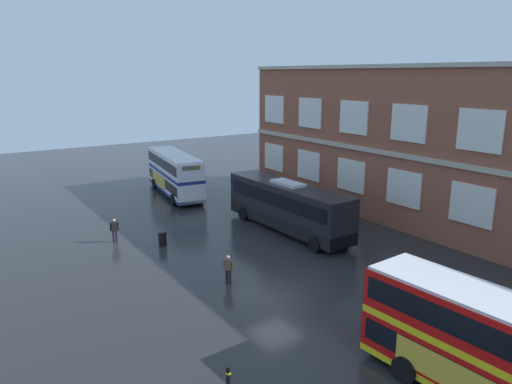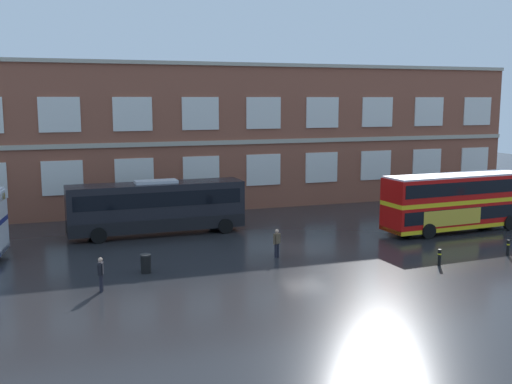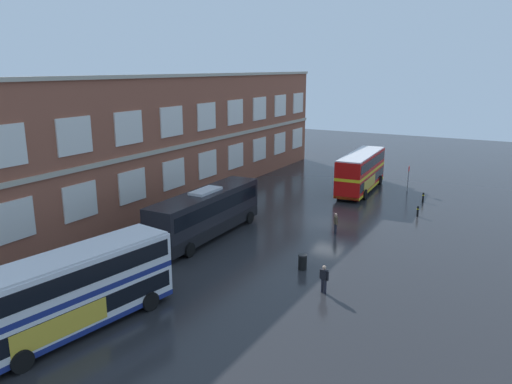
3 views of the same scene
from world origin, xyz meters
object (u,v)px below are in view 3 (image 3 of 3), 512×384
object	(u,v)px
bus_stand_flag	(408,176)
waiting_passenger	(324,278)
safety_bollard_east	(423,197)
station_litter_bin	(303,262)
safety_bollard_west	(418,211)
second_passenger	(336,222)
double_decker_middle	(361,171)
double_decker_near	(70,292)
touring_coach	(206,213)

from	to	relation	value
bus_stand_flag	waiting_passenger	bearing A→B (deg)	-177.25
safety_bollard_east	waiting_passenger	bearing A→B (deg)	177.52
station_litter_bin	bus_stand_flag	bearing A→B (deg)	-2.70
waiting_passenger	safety_bollard_west	bearing A→B (deg)	-4.94
station_litter_bin	safety_bollard_east	xyz separation A→B (m)	(21.11, -3.52, -0.03)
second_passenger	station_litter_bin	distance (m)	7.88
double_decker_middle	double_decker_near	bearing A→B (deg)	174.27
double_decker_near	second_passenger	bearing A→B (deg)	-16.59
double_decker_middle	bus_stand_flag	world-z (taller)	double_decker_middle
double_decker_near	waiting_passenger	bearing A→B (deg)	-42.22
touring_coach	safety_bollard_east	bearing A→B (deg)	-33.83
touring_coach	safety_bollard_west	xyz separation A→B (m)	(13.59, -13.21, -1.42)
bus_stand_flag	safety_bollard_west	world-z (taller)	bus_stand_flag
touring_coach	station_litter_bin	size ratio (longest dim) A/B	11.69
waiting_passenger	safety_bollard_east	xyz separation A→B (m)	(23.67, -1.03, -0.44)
waiting_passenger	bus_stand_flag	xyz separation A→B (m)	(27.44, 1.32, 0.70)
waiting_passenger	safety_bollard_east	world-z (taller)	waiting_passenger
second_passenger	double_decker_middle	bearing A→B (deg)	10.15
double_decker_near	bus_stand_flag	bearing A→B (deg)	-11.93
double_decker_middle	station_litter_bin	size ratio (longest dim) A/B	10.81
double_decker_middle	safety_bollard_west	size ratio (longest dim) A/B	11.72
double_decker_middle	second_passenger	size ratio (longest dim) A/B	6.55
waiting_passenger	bus_stand_flag	bearing A→B (deg)	2.75
touring_coach	waiting_passenger	distance (m)	12.61
safety_bollard_east	safety_bollard_west	bearing A→B (deg)	-173.91
double_decker_middle	touring_coach	size ratio (longest dim) A/B	0.92
waiting_passenger	safety_bollard_west	xyz separation A→B (m)	(18.39, -1.59, -0.44)
double_decker_near	bus_stand_flag	world-z (taller)	double_decker_near
double_decker_middle	safety_bollard_east	size ratio (longest dim) A/B	11.72
station_litter_bin	safety_bollard_east	size ratio (longest dim) A/B	1.08
double_decker_middle	waiting_passenger	world-z (taller)	double_decker_middle
double_decker_middle	waiting_passenger	xyz separation A→B (m)	(-25.00, -5.74, -1.22)
station_litter_bin	double_decker_near	bearing A→B (deg)	152.04
waiting_passenger	second_passenger	distance (m)	10.87
double_decker_middle	safety_bollard_east	distance (m)	7.09
second_passenger	safety_bollard_east	xyz separation A→B (m)	(13.27, -4.16, -0.44)
double_decker_near	touring_coach	size ratio (longest dim) A/B	0.94
waiting_passenger	station_litter_bin	bearing A→B (deg)	44.15
station_litter_bin	safety_bollard_west	xyz separation A→B (m)	(15.83, -4.08, -0.03)
second_passenger	bus_stand_flag	xyz separation A→B (m)	(17.03, -1.81, 0.70)
double_decker_near	waiting_passenger	xyz separation A→B (m)	(10.22, -9.28, -1.22)
waiting_passenger	double_decker_near	bearing A→B (deg)	137.78
bus_stand_flag	station_litter_bin	size ratio (longest dim) A/B	2.62
double_decker_middle	safety_bollard_west	distance (m)	10.01
double_decker_middle	bus_stand_flag	xyz separation A→B (m)	(2.44, -4.42, -0.51)
double_decker_middle	safety_bollard_west	world-z (taller)	double_decker_middle
waiting_passenger	safety_bollard_east	bearing A→B (deg)	-2.48
station_litter_bin	safety_bollard_west	distance (m)	16.35
second_passenger	station_litter_bin	world-z (taller)	second_passenger
touring_coach	second_passenger	world-z (taller)	touring_coach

